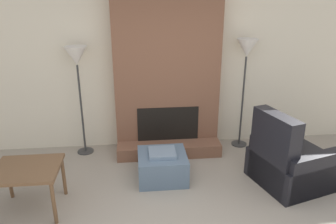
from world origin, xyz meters
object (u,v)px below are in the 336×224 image
at_px(armchair, 289,163).
at_px(floor_lamp_left, 77,62).
at_px(side_table, 27,173).
at_px(ottoman, 162,166).
at_px(floor_lamp_right, 247,54).

distance_m(armchair, floor_lamp_left, 3.32).
bearing_deg(side_table, floor_lamp_left, 73.27).
height_order(armchair, floor_lamp_left, floor_lamp_left).
xyz_separation_m(ottoman, floor_lamp_right, (1.40, 0.92, 1.36)).
relative_size(ottoman, side_table, 0.89).
bearing_deg(floor_lamp_left, floor_lamp_right, 0.00).
bearing_deg(ottoman, armchair, -10.15).
distance_m(ottoman, side_table, 1.73).
bearing_deg(floor_lamp_right, side_table, -154.25).
distance_m(ottoman, floor_lamp_left, 1.97).
height_order(ottoman, side_table, side_table).
xyz_separation_m(side_table, floor_lamp_right, (3.01, 1.45, 1.05)).
bearing_deg(side_table, armchair, 4.09).
relative_size(armchair, floor_lamp_right, 0.64).
distance_m(armchair, floor_lamp_right, 1.76).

